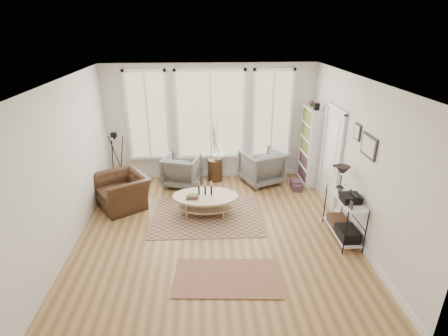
{
  "coord_description": "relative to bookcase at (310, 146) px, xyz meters",
  "views": [
    {
      "loc": [
        -0.21,
        -5.78,
        3.78
      ],
      "look_at": [
        0.2,
        0.6,
        1.1
      ],
      "focal_mm": 28.0,
      "sensor_mm": 36.0,
      "label": 1
    }
  ],
  "objects": [
    {
      "name": "room",
      "position": [
        -2.42,
        -2.2,
        0.47
      ],
      "size": [
        5.5,
        5.54,
        2.9
      ],
      "color": "#A87D4B",
      "rests_on": "ground"
    },
    {
      "name": "bay_window",
      "position": [
        -2.44,
        0.49,
        0.65
      ],
      "size": [
        4.14,
        0.12,
        2.24
      ],
      "color": "tan",
      "rests_on": "ground"
    },
    {
      "name": "door",
      "position": [
        0.13,
        -1.08,
        0.17
      ],
      "size": [
        0.09,
        1.06,
        2.22
      ],
      "color": "silver",
      "rests_on": "ground"
    },
    {
      "name": "bookcase",
      "position": [
        0.0,
        0.0,
        0.0
      ],
      "size": [
        0.31,
        0.85,
        2.06
      ],
      "color": "white",
      "rests_on": "ground"
    },
    {
      "name": "low_shelf",
      "position": [
        -0.06,
        -2.52,
        -0.44
      ],
      "size": [
        0.38,
        1.08,
        1.3
      ],
      "color": "white",
      "rests_on": "ground"
    },
    {
      "name": "wall_art",
      "position": [
        0.14,
        -2.49,
        0.92
      ],
      "size": [
        0.04,
        0.88,
        0.44
      ],
      "color": "black",
      "rests_on": "ground"
    },
    {
      "name": "rug_main",
      "position": [
        -2.6,
        -1.6,
        -0.95
      ],
      "size": [
        2.32,
        1.76,
        0.01
      ],
      "primitive_type": "cube",
      "rotation": [
        0.0,
        0.0,
        -0.02
      ],
      "color": "brown",
      "rests_on": "ground"
    },
    {
      "name": "rug_runner",
      "position": [
        -2.31,
        -3.56,
        -0.94
      ],
      "size": [
        1.76,
        1.06,
        0.01
      ],
      "primitive_type": "cube",
      "rotation": [
        0.0,
        0.0,
        -0.08
      ],
      "color": "maroon",
      "rests_on": "ground"
    },
    {
      "name": "coffee_table",
      "position": [
        -2.63,
        -1.5,
        -0.62
      ],
      "size": [
        1.42,
        0.95,
        0.63
      ],
      "color": "tan",
      "rests_on": "ground"
    },
    {
      "name": "armchair_left",
      "position": [
        -3.17,
        -0.01,
        -0.57
      ],
      "size": [
        1.03,
        1.05,
        0.78
      ],
      "primitive_type": "imported",
      "rotation": [
        0.0,
        0.0,
        2.86
      ],
      "color": "slate",
      "rests_on": "ground"
    },
    {
      "name": "armchair_right",
      "position": [
        -1.2,
        0.01,
        -0.54
      ],
      "size": [
        1.18,
        1.19,
        0.84
      ],
      "primitive_type": "imported",
      "rotation": [
        0.0,
        0.0,
        3.52
      ],
      "color": "slate",
      "rests_on": "ground"
    },
    {
      "name": "side_table",
      "position": [
        -2.35,
        0.22,
        -0.2
      ],
      "size": [
        0.37,
        0.37,
        1.57
      ],
      "color": "#3D2617",
      "rests_on": "ground"
    },
    {
      "name": "vase",
      "position": [
        -2.26,
        0.21,
        -0.26
      ],
      "size": [
        0.31,
        0.31,
        0.27
      ],
      "primitive_type": "imported",
      "rotation": [
        0.0,
        0.0,
        -0.19
      ],
      "color": "silver",
      "rests_on": "side_table"
    },
    {
      "name": "accent_chair",
      "position": [
        -4.43,
        -1.01,
        -0.6
      ],
      "size": [
        1.45,
        1.41,
        0.71
      ],
      "primitive_type": "imported",
      "rotation": [
        0.0,
        0.0,
        -0.98
      ],
      "color": "#3D2617",
      "rests_on": "ground"
    },
    {
      "name": "tripod_camera",
      "position": [
        -4.69,
        -0.15,
        -0.3
      ],
      "size": [
        0.5,
        0.5,
        1.43
      ],
      "color": "black",
      "rests_on": "ground"
    },
    {
      "name": "book_stack_near",
      "position": [
        -0.39,
        -0.38,
        -0.86
      ],
      "size": [
        0.25,
        0.31,
        0.2
      ],
      "primitive_type": "cube",
      "rotation": [
        0.0,
        0.0,
        -0.01
      ],
      "color": "maroon",
      "rests_on": "ground"
    },
    {
      "name": "book_stack_far",
      "position": [
        -0.39,
        -0.52,
        -0.87
      ],
      "size": [
        0.25,
        0.29,
        0.16
      ],
      "primitive_type": "cube",
      "rotation": [
        0.0,
        0.0,
        -0.22
      ],
      "color": "maroon",
      "rests_on": "ground"
    }
  ]
}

